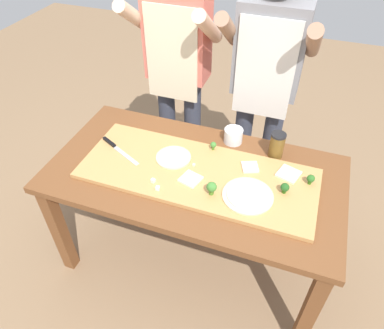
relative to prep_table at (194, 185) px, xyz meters
The scene contains 20 objects.
ground_plane 0.65m from the prep_table, ahead, with size 8.00×8.00×0.00m, color #896B4C.
prep_table is the anchor object (origin of this frame).
cutting_board 0.12m from the prep_table, 40.35° to the right, with size 1.25×0.49×0.02m, color tan.
chefs_knife 0.50m from the prep_table, behind, with size 0.30×0.16×0.02m.
pizza_whole_cheese_artichoke 0.35m from the prep_table, 18.17° to the right, with size 0.25×0.25×0.02m.
pizza_whole_white_garlic 0.19m from the prep_table, 163.55° to the left, with size 0.19×0.19×0.02m.
pizza_slice_near_right 0.16m from the prep_table, 83.89° to the right, with size 0.10×0.10×0.01m, color silver.
pizza_slice_far_right 0.32m from the prep_table, 20.70° to the left, with size 0.08×0.08×0.01m, color silver.
pizza_slice_near_left 0.51m from the prep_table, 14.13° to the left, with size 0.11×0.11×0.01m, color silver.
broccoli_floret_front_right 0.25m from the prep_table, 76.28° to the left, with size 0.03×0.03×0.05m.
broccoli_floret_back_left 0.50m from the prep_table, ahead, with size 0.04×0.04×0.06m.
broccoli_floret_front_left 0.62m from the prep_table, ahead, with size 0.04×0.04×0.06m.
broccoli_floret_back_mid 0.26m from the prep_table, 46.29° to the right, with size 0.05×0.05×0.07m.
cheese_crumble_a 0.27m from the prep_table, 134.80° to the right, with size 0.02×0.02×0.02m, color white.
cheese_crumble_b 0.13m from the prep_table, 119.83° to the left, with size 0.01×0.01×0.01m, color silver.
cheese_crumble_c 0.28m from the prep_table, 120.23° to the right, with size 0.02×0.02×0.02m, color white.
flour_cup 0.37m from the prep_table, 68.62° to the left, with size 0.11×0.11×0.09m.
sauce_jar 0.51m from the prep_table, 35.83° to the left, with size 0.08×0.08×0.15m.
cook_left 0.86m from the prep_table, 117.58° to the left, with size 0.54×0.39×1.67m.
cook_right 0.81m from the prep_table, 72.83° to the left, with size 0.54×0.39×1.67m.
Camera 1 is at (0.46, -1.33, 2.07)m, focal length 33.49 mm.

